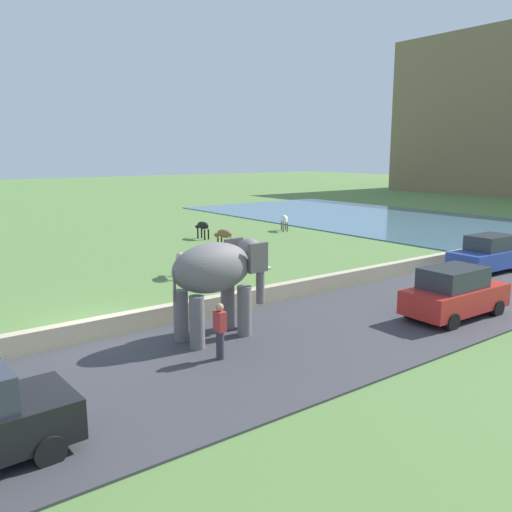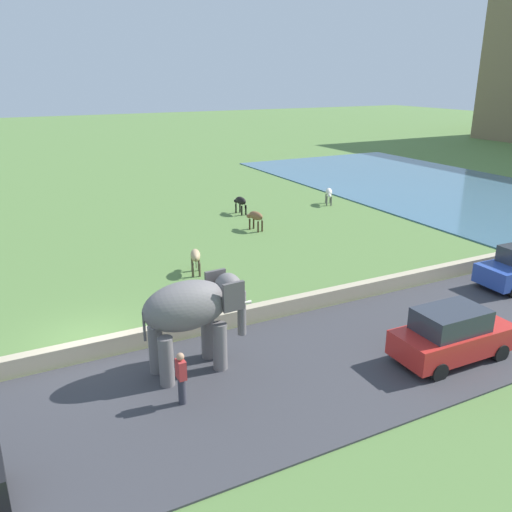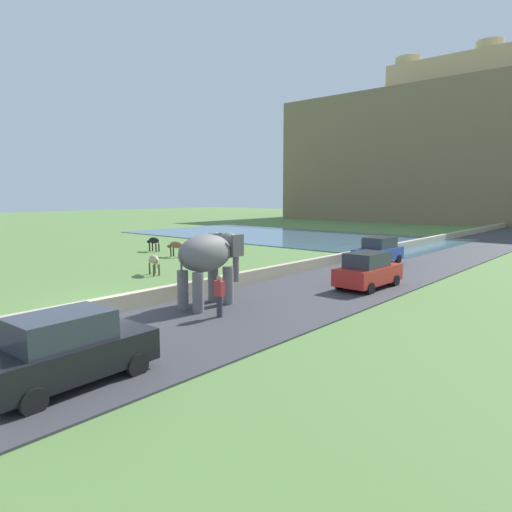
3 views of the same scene
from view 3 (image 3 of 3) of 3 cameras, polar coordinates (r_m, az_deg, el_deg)
The scene contains 15 objects.
ground_plane at distance 19.95m, azimuth -18.16°, elevation -5.87°, with size 220.00×220.00×0.00m, color #567A3D.
road_surface at distance 32.37m, azimuth 19.34°, elevation -0.77°, with size 7.00×120.00×0.06m, color #38383D.
barrier_wall at distance 32.16m, azimuth 11.74°, elevation -0.04°, with size 0.40×110.00×0.63m, color tan.
lake at distance 50.56m, azimuth 3.40°, elevation 2.55°, with size 36.00×18.00×0.08m, color #426B84.
hill_distant at distance 88.11m, azimuth 26.50°, elevation 11.02°, with size 64.00×28.00×21.80m, color #7F6B4C.
fort_on_hill at distance 90.31m, azimuth 26.84°, elevation 19.95°, with size 32.49×8.00×7.93m.
elephant at distance 18.43m, azimuth -5.86°, elevation -0.17°, with size 1.58×3.51×2.99m.
person_beside_elephant at distance 16.83m, azimuth -4.61°, elevation -4.94°, with size 0.36×0.22×1.63m.
car_blue at distance 30.79m, azimuth 15.10°, elevation 0.61°, with size 1.90×4.05×1.80m.
car_black at distance 11.86m, azimuth -22.51°, elevation -10.80°, with size 1.93×4.07×1.80m.
car_red at distance 22.71m, azimuth 13.86°, elevation -1.78°, with size 1.86×4.03×1.80m.
cow_tan at distance 26.57m, azimuth -12.70°, elevation -0.53°, with size 1.42×0.77×1.15m.
cow_black at distance 37.62m, azimuth -12.72°, elevation 1.83°, with size 1.40×0.52×1.15m.
cow_brown at distance 34.00m, azimuth -10.05°, elevation 1.30°, with size 1.42×0.68×1.15m.
cow_white at distance 41.58m, azimuth -4.89°, elevation 2.53°, with size 1.37×0.98×1.15m.
Camera 3 is at (16.76, -9.82, 4.54)m, focal length 31.91 mm.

